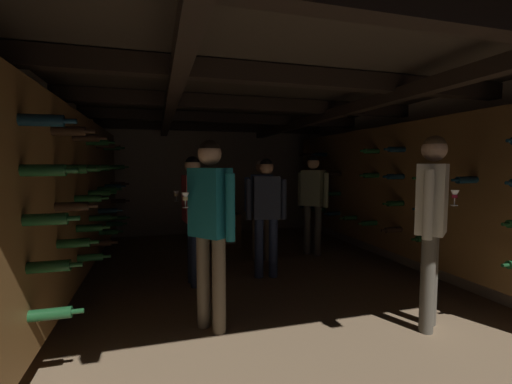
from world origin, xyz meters
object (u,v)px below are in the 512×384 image
at_px(display_bottle, 220,206).
at_px(person_guest_mid_left, 193,208).
at_px(wine_crate_stack, 225,230).
at_px(person_host_center, 266,207).
at_px(person_guest_far_right, 313,195).
at_px(person_guest_rear_center, 262,201).
at_px(person_guest_near_left, 210,216).
at_px(person_guest_near_right, 432,212).

bearing_deg(display_bottle, person_guest_mid_left, -109.38).
bearing_deg(wine_crate_stack, person_host_center, -84.00).
relative_size(person_guest_far_right, person_guest_mid_left, 1.03).
bearing_deg(person_host_center, wine_crate_stack, 96.00).
relative_size(person_guest_far_right, person_guest_rear_center, 1.04).
distance_m(person_guest_rear_center, person_guest_near_left, 2.33).
bearing_deg(person_guest_mid_left, person_guest_rear_center, 35.72).
distance_m(display_bottle, person_guest_rear_center, 1.20).
bearing_deg(person_guest_rear_center, person_guest_mid_left, -144.28).
relative_size(display_bottle, person_guest_far_right, 0.21).
bearing_deg(person_guest_near_right, person_guest_near_left, 164.53).
xyz_separation_m(wine_crate_stack, person_guest_mid_left, (-0.76, -1.85, 0.65)).
height_order(wine_crate_stack, person_guest_mid_left, person_guest_mid_left).
distance_m(wine_crate_stack, person_guest_near_left, 3.25).
bearing_deg(person_guest_rear_center, person_host_center, -103.25).
relative_size(person_host_center, person_guest_near_left, 0.92).
xyz_separation_m(wine_crate_stack, person_guest_rear_center, (0.38, -1.03, 0.64)).
relative_size(wine_crate_stack, person_guest_near_left, 0.35).
bearing_deg(person_guest_far_right, person_guest_mid_left, -155.90).
xyz_separation_m(display_bottle, person_guest_far_right, (1.37, -0.99, 0.25)).
bearing_deg(wine_crate_stack, person_guest_far_right, -36.20).
xyz_separation_m(display_bottle, person_guest_mid_left, (-0.67, -1.90, 0.22)).
height_order(person_guest_far_right, person_guest_rear_center, person_guest_far_right).
bearing_deg(person_guest_mid_left, person_guest_near_left, -88.79).
xyz_separation_m(person_guest_near_right, person_guest_rear_center, (-0.79, 2.57, -0.13)).
height_order(person_host_center, person_guest_near_right, person_guest_near_right).
bearing_deg(person_guest_near_right, person_guest_far_right, 87.50).
relative_size(person_guest_rear_center, person_guest_near_left, 0.92).
xyz_separation_m(person_host_center, person_guest_mid_left, (-0.95, -0.02, 0.02)).
distance_m(person_guest_mid_left, person_guest_near_left, 1.23).
distance_m(display_bottle, person_guest_near_right, 3.88).
bearing_deg(person_host_center, person_guest_far_right, 39.21).
bearing_deg(person_guest_near_left, person_host_center, 53.53).
bearing_deg(person_guest_near_left, person_guest_far_right, 46.73).
bearing_deg(person_host_center, person_guest_mid_left, -178.63).
height_order(wine_crate_stack, person_guest_rear_center, person_guest_rear_center).
bearing_deg(person_guest_far_right, person_guest_near_right, -92.50).
height_order(wine_crate_stack, person_guest_near_right, person_guest_near_right).
distance_m(person_guest_far_right, person_guest_near_right, 2.67).
xyz_separation_m(wine_crate_stack, person_host_center, (0.19, -1.83, 0.64)).
height_order(display_bottle, person_guest_near_right, person_guest_near_right).
distance_m(person_guest_mid_left, person_guest_rear_center, 1.40).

